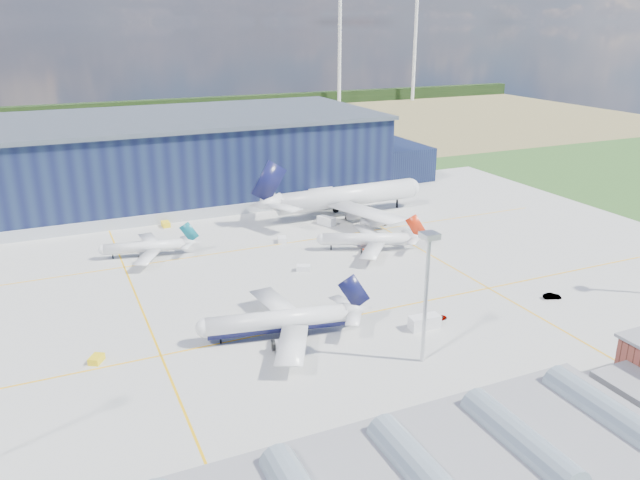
{
  "coord_description": "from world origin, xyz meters",
  "views": [
    {
      "loc": [
        -43.93,
        -107.51,
        54.28
      ],
      "look_at": [
        11.46,
        15.27,
        7.12
      ],
      "focal_mm": 35.0,
      "sensor_mm": 36.0,
      "label": 1
    }
  ],
  "objects_px": {
    "car_b": "(552,296)",
    "hangar": "(198,159)",
    "light_mast_center": "(427,277)",
    "airliner_widebody": "(347,186)",
    "car_a": "(440,318)",
    "airliner_red": "(366,233)",
    "airliner_regional": "(144,241)",
    "airliner_navy": "(277,311)",
    "gse_van_a": "(424,322)",
    "gse_cart_b": "(303,268)",
    "gse_van_b": "(326,221)",
    "gse_tug_c": "(166,224)",
    "gse_tug_b": "(96,359)",
    "gse_cart_a": "(282,240)"
  },
  "relations": [
    {
      "from": "car_b",
      "to": "hangar",
      "type": "bearing_deg",
      "value": 42.3
    },
    {
      "from": "hangar",
      "to": "light_mast_center",
      "type": "xyz_separation_m",
      "value": [
        7.19,
        -124.8,
        3.82
      ]
    },
    {
      "from": "airliner_widebody",
      "to": "car_a",
      "type": "relative_size",
      "value": 17.27
    },
    {
      "from": "airliner_red",
      "to": "airliner_regional",
      "type": "xyz_separation_m",
      "value": [
        -51.35,
        18.0,
        -0.55
      ]
    },
    {
      "from": "airliner_navy",
      "to": "gse_van_a",
      "type": "relative_size",
      "value": 5.6
    },
    {
      "from": "hangar",
      "to": "airliner_navy",
      "type": "relative_size",
      "value": 4.42
    },
    {
      "from": "car_b",
      "to": "airliner_regional",
      "type": "bearing_deg",
      "value": 71.13
    },
    {
      "from": "gse_cart_b",
      "to": "car_b",
      "type": "relative_size",
      "value": 0.87
    },
    {
      "from": "airliner_red",
      "to": "gse_van_a",
      "type": "relative_size",
      "value": 4.77
    },
    {
      "from": "airliner_red",
      "to": "gse_van_b",
      "type": "height_order",
      "value": "airliner_red"
    },
    {
      "from": "gse_cart_b",
      "to": "gse_tug_c",
      "type": "bearing_deg",
      "value": 51.12
    },
    {
      "from": "airliner_regional",
      "to": "light_mast_center",
      "type": "bearing_deg",
      "value": 128.33
    },
    {
      "from": "hangar",
      "to": "gse_tug_c",
      "type": "distance_m",
      "value": 38.88
    },
    {
      "from": "airliner_red",
      "to": "car_a",
      "type": "xyz_separation_m",
      "value": [
        -5.66,
        -40.44,
        -4.01
      ]
    },
    {
      "from": "airliner_red",
      "to": "gse_tug_c",
      "type": "xyz_separation_m",
      "value": [
        -42.15,
        40.0,
        -3.84
      ]
    },
    {
      "from": "airliner_red",
      "to": "car_a",
      "type": "bearing_deg",
      "value": 105.72
    },
    {
      "from": "airliner_navy",
      "to": "gse_van_a",
      "type": "bearing_deg",
      "value": 173.81
    },
    {
      "from": "car_a",
      "to": "gse_tug_c",
      "type": "bearing_deg",
      "value": 10.85
    },
    {
      "from": "car_b",
      "to": "gse_van_a",
      "type": "bearing_deg",
      "value": 111.02
    },
    {
      "from": "airliner_navy",
      "to": "airliner_red",
      "type": "relative_size",
      "value": 1.17
    },
    {
      "from": "light_mast_center",
      "to": "gse_tug_b",
      "type": "xyz_separation_m",
      "value": [
        -50.3,
        22.25,
        -14.83
      ]
    },
    {
      "from": "gse_van_b",
      "to": "car_b",
      "type": "height_order",
      "value": "gse_van_b"
    },
    {
      "from": "airliner_widebody",
      "to": "gse_cart_b",
      "type": "relative_size",
      "value": 17.57
    },
    {
      "from": "airliner_widebody",
      "to": "car_b",
      "type": "height_order",
      "value": "airliner_widebody"
    },
    {
      "from": "gse_van_a",
      "to": "light_mast_center",
      "type": "bearing_deg",
      "value": 148.3
    },
    {
      "from": "airliner_navy",
      "to": "car_a",
      "type": "distance_m",
      "value": 31.87
    },
    {
      "from": "gse_cart_a",
      "to": "gse_tug_c",
      "type": "bearing_deg",
      "value": 150.79
    },
    {
      "from": "gse_van_a",
      "to": "airliner_regional",
      "type": "bearing_deg",
      "value": 37.66
    },
    {
      "from": "airliner_navy",
      "to": "gse_cart_b",
      "type": "height_order",
      "value": "airliner_navy"
    },
    {
      "from": "gse_van_a",
      "to": "gse_van_b",
      "type": "xyz_separation_m",
      "value": [
        9.84,
        64.91,
        -0.1
      ]
    },
    {
      "from": "airliner_regional",
      "to": "car_b",
      "type": "height_order",
      "value": "airliner_regional"
    },
    {
      "from": "light_mast_center",
      "to": "gse_tug_b",
      "type": "distance_m",
      "value": 56.97
    },
    {
      "from": "airliner_regional",
      "to": "gse_tug_c",
      "type": "distance_m",
      "value": 24.07
    },
    {
      "from": "gse_cart_a",
      "to": "gse_van_b",
      "type": "relative_size",
      "value": 0.62
    },
    {
      "from": "gse_van_b",
      "to": "gse_cart_b",
      "type": "relative_size",
      "value": 1.62
    },
    {
      "from": "hangar",
      "to": "gse_van_a",
      "type": "xyz_separation_m",
      "value": [
        14.17,
        -114.8,
        -10.34
      ]
    },
    {
      "from": "gse_van_b",
      "to": "car_a",
      "type": "distance_m",
      "value": 63.58
    },
    {
      "from": "gse_tug_b",
      "to": "airliner_navy",
      "type": "bearing_deg",
      "value": 24.17
    },
    {
      "from": "airliner_red",
      "to": "car_b",
      "type": "relative_size",
      "value": 7.68
    },
    {
      "from": "light_mast_center",
      "to": "gse_van_b",
      "type": "bearing_deg",
      "value": 77.34
    },
    {
      "from": "airliner_red",
      "to": "gse_cart_a",
      "type": "xyz_separation_m",
      "value": [
        -17.08,
        14.34,
        -3.86
      ]
    },
    {
      "from": "hangar",
      "to": "gse_cart_a",
      "type": "bearing_deg",
      "value": -82.9
    },
    {
      "from": "airliner_red",
      "to": "gse_cart_b",
      "type": "height_order",
      "value": "airliner_red"
    },
    {
      "from": "airliner_navy",
      "to": "airliner_regional",
      "type": "xyz_separation_m",
      "value": [
        -14.84,
        52.0,
        -1.34
      ]
    },
    {
      "from": "gse_cart_a",
      "to": "light_mast_center",
      "type": "bearing_deg",
      "value": -73.62
    },
    {
      "from": "airliner_navy",
      "to": "airliner_widebody",
      "type": "bearing_deg",
      "value": -115.29
    },
    {
      "from": "hangar",
      "to": "gse_tug_c",
      "type": "xyz_separation_m",
      "value": [
        -17.79,
        -32.8,
        -10.9
      ]
    },
    {
      "from": "light_mast_center",
      "to": "gse_tug_c",
      "type": "relative_size",
      "value": 6.99
    },
    {
      "from": "light_mast_center",
      "to": "airliner_regional",
      "type": "xyz_separation_m",
      "value": [
        -34.18,
        70.0,
        -11.42
      ]
    },
    {
      "from": "airliner_widebody",
      "to": "gse_cart_b",
      "type": "xyz_separation_m",
      "value": [
        -28.88,
        -35.17,
        -8.42
      ]
    }
  ]
}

